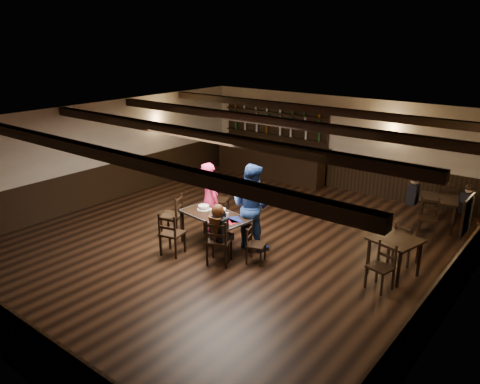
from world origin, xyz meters
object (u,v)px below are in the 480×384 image
Objects in this scene: dining_table at (215,218)px; chair_near_left at (170,231)px; woman_pink at (209,199)px; chair_near_right at (218,239)px; man_blue at (251,206)px; bar_counter at (271,155)px; cake at (204,207)px.

dining_table is 1.76× the size of chair_near_left.
woman_pink reaches higher than dining_table.
chair_near_left is at bearing 114.31° from woman_pink.
dining_table is 0.72m from woman_pink.
chair_near_right is at bearing 158.48° from woman_pink.
man_blue is (1.02, 1.40, 0.38)m from chair_near_left.
woman_pink is at bearing 93.53° from chair_near_left.
man_blue is at bearing -60.05° from bar_counter.
cake is at bearing 86.11° from chair_near_left.
cake is at bearing 20.09° from man_blue.
cake is (-0.98, 0.67, 0.23)m from chair_near_right.
woman_pink is 0.92× the size of man_blue.
bar_counter is at bearing -51.16° from woman_pink.
cake is at bearing 167.94° from dining_table.
bar_counter is (-1.51, 4.62, -0.12)m from woman_pink.
man_blue is (0.56, 0.53, 0.25)m from dining_table.
bar_counter reaches higher than woman_pink.
chair_near_left is at bearing -75.01° from bar_counter.
bar_counter is (-1.59, 5.94, 0.18)m from chair_near_left.
woman_pink is 4.87m from bar_counter.
cake reaches higher than dining_table.
chair_near_right is at bearing -45.26° from dining_table.
man_blue is at bearing 43.26° from dining_table.
man_blue is at bearing 53.91° from chair_near_left.
chair_near_right is 1.17m from man_blue.
man_blue reaches higher than cake.
chair_near_right is at bearing 15.54° from chair_near_left.
bar_counter is (-2.63, 5.65, 0.16)m from chair_near_right.
chair_near_right is 0.57× the size of woman_pink.
chair_near_left is at bearing -117.83° from dining_table.
bar_counter is at bearing 114.99° from chair_near_right.
man_blue is 6.30× the size of cake.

